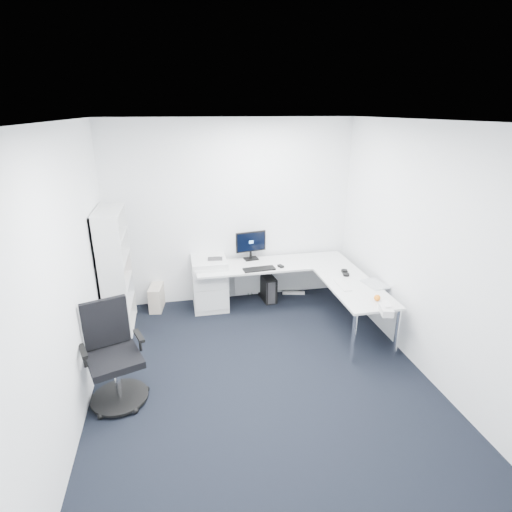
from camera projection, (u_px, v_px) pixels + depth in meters
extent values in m
plane|color=black|center=(262.00, 378.00, 4.42)|extent=(4.20, 4.20, 0.00)
plane|color=white|center=(263.00, 121.00, 3.48)|extent=(4.20, 4.20, 0.00)
cube|color=white|center=(232.00, 214.00, 5.88)|extent=(3.60, 0.02, 2.70)
cube|color=white|center=(352.00, 413.00, 2.02)|extent=(3.60, 0.02, 2.70)
cube|color=white|center=(69.00, 279.00, 3.61)|extent=(0.02, 4.20, 2.70)
cube|color=white|center=(426.00, 252.00, 4.29)|extent=(0.02, 4.20, 2.70)
cube|color=silver|center=(210.00, 282.00, 5.92)|extent=(0.50, 0.62, 0.77)
cube|color=black|center=(268.00, 288.00, 6.18)|extent=(0.22, 0.41, 0.39)
cube|color=beige|center=(157.00, 297.00, 5.89)|extent=(0.23, 0.40, 0.36)
cube|color=silver|center=(294.00, 293.00, 6.42)|extent=(0.36, 0.15, 0.04)
cube|color=black|center=(259.00, 269.00, 5.63)|extent=(0.46, 0.19, 0.02)
cube|color=black|center=(281.00, 266.00, 5.72)|extent=(0.08, 0.11, 0.03)
cube|color=silver|center=(342.00, 285.00, 5.14)|extent=(0.12, 0.39, 0.01)
sphere|color=orange|center=(377.00, 298.00, 4.71)|extent=(0.08, 0.08, 0.08)
cube|color=silver|center=(386.00, 310.00, 4.42)|extent=(0.17, 0.25, 0.08)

